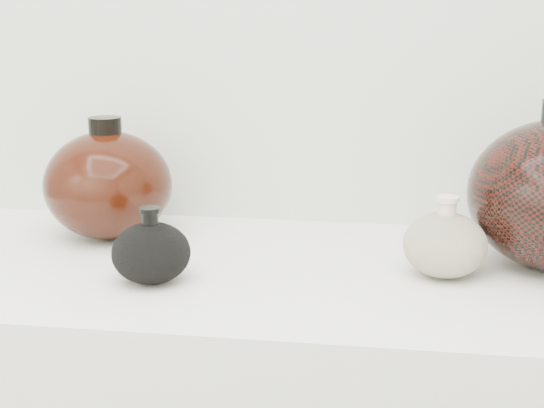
# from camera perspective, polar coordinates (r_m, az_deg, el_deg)

# --- Properties ---
(black_gourd_vase) EXTENTS (0.13, 0.13, 0.10)m
(black_gourd_vase) POSITION_cam_1_polar(r_m,az_deg,el_deg) (1.03, -9.09, -3.60)
(black_gourd_vase) COLOR black
(black_gourd_vase) RESTS_ON display_counter
(cream_gourd_vase) EXTENTS (0.13, 0.13, 0.11)m
(cream_gourd_vase) POSITION_cam_1_polar(r_m,az_deg,el_deg) (1.06, 12.90, -2.96)
(cream_gourd_vase) COLOR beige
(cream_gourd_vase) RESTS_ON display_counter
(left_round_pot) EXTENTS (0.27, 0.27, 0.19)m
(left_round_pot) POSITION_cam_1_polar(r_m,az_deg,el_deg) (1.23, -12.23, 1.45)
(left_round_pot) COLOR black
(left_round_pot) RESTS_ON display_counter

